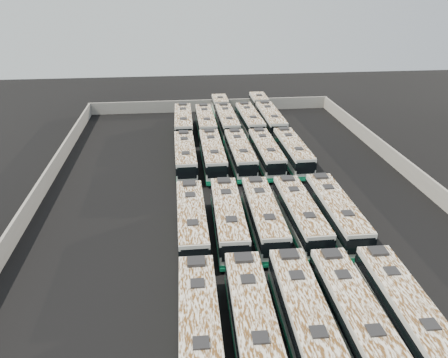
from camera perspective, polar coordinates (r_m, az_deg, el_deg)
ground at (r=50.47m, az=1.63°, el=-2.46°), size 140.00×140.00×0.00m
perimeter_wall at (r=49.98m, az=1.64°, el=-1.34°), size 45.20×73.20×2.20m
bus_front_far_left at (r=30.80m, az=-3.21°, el=-18.94°), size 2.92×12.84×3.61m
bus_front_left at (r=31.11m, az=3.79°, el=-18.39°), size 3.03×12.96×3.64m
bus_front_center at (r=31.88m, az=10.51°, el=-17.56°), size 3.01×12.94×3.63m
bus_front_right at (r=32.76m, az=16.72°, el=-16.99°), size 2.71×12.82×3.61m
bus_front_far_right at (r=34.34m, az=22.62°, el=-15.85°), size 2.92×12.68×3.56m
bus_midfront_far_left at (r=42.16m, az=-4.24°, el=-5.61°), size 2.68×12.65×3.56m
bus_midfront_left at (r=42.53m, az=0.57°, el=-5.21°), size 3.02×12.84×3.60m
bus_midfront_center at (r=43.12m, az=5.17°, el=-4.92°), size 2.83×12.61×3.54m
bus_midfront_right at (r=43.88m, az=9.90°, el=-4.66°), size 2.81×12.60×3.54m
bus_midfront_far_right at (r=44.86m, az=14.39°, el=-4.35°), size 2.78×12.86×3.62m
bus_midback_far_left at (r=57.62m, az=-5.09°, el=2.98°), size 2.72×12.44×3.50m
bus_midback_left at (r=57.70m, az=-1.51°, el=3.15°), size 2.72×12.72×3.58m
bus_midback_center at (r=58.14m, az=2.10°, el=3.28°), size 2.80×12.50×3.51m
bus_midback_right at (r=58.69m, az=5.51°, el=3.39°), size 2.77×12.48×3.51m
bus_midback_far_right at (r=59.50m, az=8.95°, el=3.50°), size 2.74×12.48×3.51m
bus_back_far_left at (r=71.06m, az=-5.32°, el=7.31°), size 2.89×12.99×3.65m
bus_back_left at (r=70.93m, az=-2.41°, el=7.31°), size 2.68×12.59×3.55m
bus_back_center at (r=74.51m, az=0.09°, el=8.19°), size 2.81×19.52×3.54m
bus_back_right at (r=71.85m, az=3.36°, el=7.54°), size 2.98×12.78×3.59m
bus_back_far_right at (r=75.63m, az=5.55°, el=8.38°), size 2.81×20.21×3.67m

